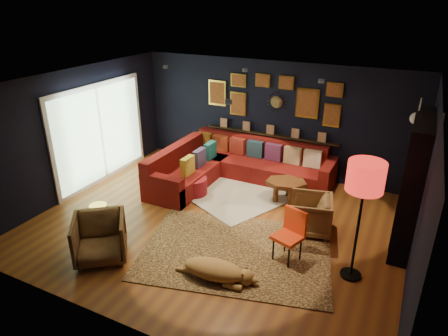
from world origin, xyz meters
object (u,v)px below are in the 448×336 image
at_px(armchair_left, 100,236).
at_px(armchair_right, 310,213).
at_px(coffee_table, 286,185).
at_px(gold_stool, 99,215).
at_px(pouf, 194,186).
at_px(dog, 214,266).
at_px(floor_lamp, 365,181).
at_px(orange_chair, 291,231).
at_px(sectional, 230,167).

bearing_deg(armchair_left, armchair_right, 1.00).
xyz_separation_m(coffee_table, gold_stool, (-2.78, -2.39, -0.17)).
distance_m(pouf, gold_stool, 2.05).
bearing_deg(gold_stool, dog, -9.22).
height_order(coffee_table, gold_stool, coffee_table).
distance_m(coffee_table, dog, 2.83).
height_order(armchair_left, floor_lamp, floor_lamp).
bearing_deg(gold_stool, armchair_right, 23.24).
bearing_deg(orange_chair, coffee_table, 129.58).
relative_size(gold_stool, dog, 0.31).
bearing_deg(sectional, floor_lamp, -35.81).
bearing_deg(sectional, orange_chair, -46.33).
bearing_deg(armchair_right, pouf, -110.12).
relative_size(armchair_left, gold_stool, 2.01).
height_order(armchair_left, orange_chair, orange_chair).
bearing_deg(pouf, sectional, 70.58).
distance_m(sectional, gold_stool, 3.11).
bearing_deg(dog, floor_lamp, 22.10).
distance_m(armchair_left, gold_stool, 1.08).
bearing_deg(sectional, coffee_table, -15.88).
relative_size(sectional, armchair_left, 4.21).
bearing_deg(pouf, coffee_table, 17.84).
xyz_separation_m(armchair_right, floor_lamp, (0.92, -0.95, 1.22)).
bearing_deg(sectional, pouf, -109.42).
distance_m(coffee_table, floor_lamp, 2.75).
relative_size(sectional, pouf, 6.35).
bearing_deg(pouf, orange_chair, -26.48).
bearing_deg(armchair_right, armchair_left, -64.06).
bearing_deg(floor_lamp, orange_chair, 179.56).
height_order(armchair_left, dog, armchair_left).
relative_size(pouf, orange_chair, 0.62).
height_order(gold_stool, orange_chair, orange_chair).
distance_m(armchair_left, dog, 1.91).
bearing_deg(dog, armchair_right, 58.60).
height_order(sectional, armchair_left, sectional).
height_order(pouf, gold_stool, gold_stool).
bearing_deg(floor_lamp, dog, -151.68).
xyz_separation_m(coffee_table, armchair_right, (0.74, -0.88, 0.00)).
height_order(sectional, dog, sectional).
relative_size(armchair_right, gold_stool, 1.86).
relative_size(coffee_table, armchair_right, 1.31).
bearing_deg(armchair_left, dog, -27.96).
distance_m(armchair_left, armchair_right, 3.59).
bearing_deg(orange_chair, dog, -111.42).
height_order(pouf, dog, dog).
height_order(coffee_table, pouf, coffee_table).
xyz_separation_m(pouf, armchair_left, (-0.23, -2.57, 0.20)).
relative_size(pouf, gold_stool, 1.33).
relative_size(gold_stool, floor_lamp, 0.21).
xyz_separation_m(floor_lamp, dog, (-1.83, -0.98, -1.37)).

